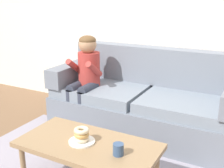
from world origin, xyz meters
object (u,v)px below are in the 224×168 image
object	(u,v)px
donut	(82,139)
coffee_table	(88,148)
couch	(145,103)
mug	(118,149)
person_child	(86,73)

from	to	relation	value
donut	coffee_table	bearing A→B (deg)	12.49
coffee_table	donut	world-z (taller)	donut
couch	coffee_table	size ratio (longest dim) A/B	1.92
coffee_table	mug	bearing A→B (deg)	-8.41
person_child	donut	size ratio (longest dim) A/B	9.18
person_child	coffee_table	bearing A→B (deg)	-56.14
couch	donut	distance (m)	1.27
couch	donut	xyz separation A→B (m)	(-0.03, -1.26, 0.12)
person_child	mug	xyz separation A→B (m)	(0.99, -1.08, -0.19)
donut	mug	xyz separation A→B (m)	(0.34, -0.03, 0.01)
couch	donut	size ratio (longest dim) A/B	17.74
coffee_table	donut	size ratio (longest dim) A/B	9.26
couch	coffee_table	xyz separation A→B (m)	(0.02, -1.25, 0.05)
donut	couch	bearing A→B (deg)	88.44
person_child	couch	bearing A→B (deg)	16.93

